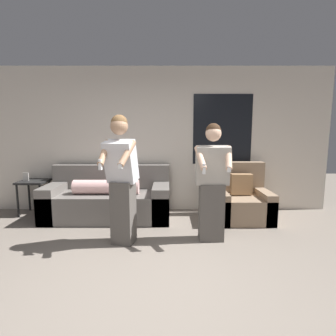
{
  "coord_description": "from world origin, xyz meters",
  "views": [
    {
      "loc": [
        0.22,
        -2.29,
        1.53
      ],
      "look_at": [
        0.22,
        1.19,
        1.03
      ],
      "focal_mm": 28.0,
      "sensor_mm": 36.0,
      "label": 1
    }
  ],
  "objects_px": {
    "couch": "(109,199)",
    "person_left": "(122,179)",
    "side_table": "(34,186)",
    "armchair": "(241,201)",
    "person_right": "(212,183)"
  },
  "relations": [
    {
      "from": "couch",
      "to": "person_left",
      "type": "bearing_deg",
      "value": -68.59
    },
    {
      "from": "couch",
      "to": "side_table",
      "type": "distance_m",
      "value": 1.45
    },
    {
      "from": "armchair",
      "to": "person_left",
      "type": "distance_m",
      "value": 2.23
    },
    {
      "from": "side_table",
      "to": "person_left",
      "type": "distance_m",
      "value": 2.3
    },
    {
      "from": "person_right",
      "to": "side_table",
      "type": "bearing_deg",
      "value": 158.98
    },
    {
      "from": "person_left",
      "to": "person_right",
      "type": "height_order",
      "value": "person_left"
    },
    {
      "from": "person_left",
      "to": "person_right",
      "type": "bearing_deg",
      "value": 6.11
    },
    {
      "from": "couch",
      "to": "armchair",
      "type": "xyz_separation_m",
      "value": [
        2.32,
        -0.07,
        -0.01
      ]
    },
    {
      "from": "person_right",
      "to": "armchair",
      "type": "bearing_deg",
      "value": 53.9
    },
    {
      "from": "couch",
      "to": "side_table",
      "type": "height_order",
      "value": "couch"
    },
    {
      "from": "couch",
      "to": "person_right",
      "type": "distance_m",
      "value": 1.98
    },
    {
      "from": "armchair",
      "to": "person_right",
      "type": "relative_size",
      "value": 0.59
    },
    {
      "from": "side_table",
      "to": "person_right",
      "type": "relative_size",
      "value": 0.47
    },
    {
      "from": "person_right",
      "to": "person_left",
      "type": "bearing_deg",
      "value": -173.89
    },
    {
      "from": "couch",
      "to": "person_left",
      "type": "xyz_separation_m",
      "value": [
        0.43,
        -1.11,
        0.58
      ]
    }
  ]
}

